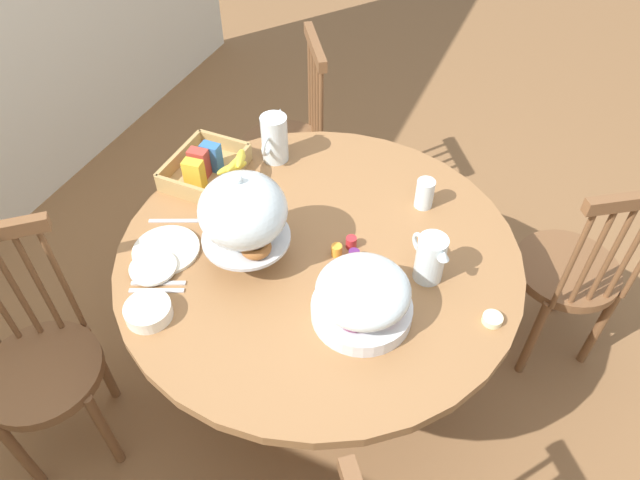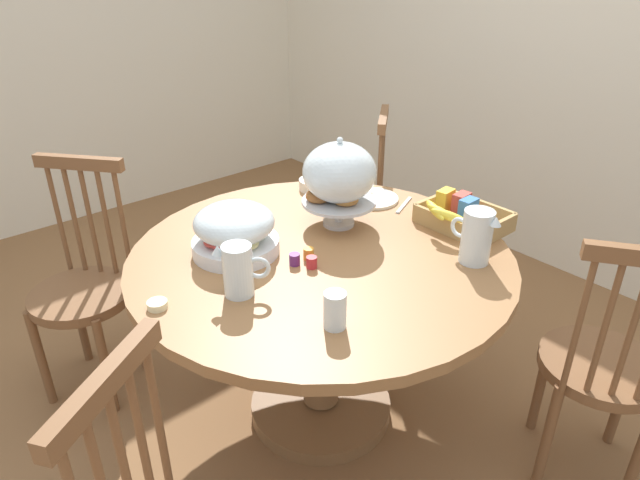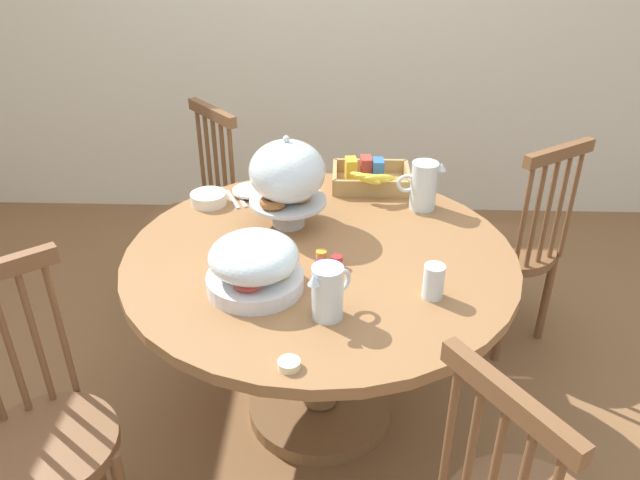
% 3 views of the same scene
% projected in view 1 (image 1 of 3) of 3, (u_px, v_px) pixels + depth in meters
% --- Properties ---
extents(ground_plane, '(10.00, 10.00, 0.00)m').
position_uv_depth(ground_plane, '(311.00, 387.00, 2.42)').
color(ground_plane, brown).
extents(dining_table, '(1.33, 1.33, 0.74)m').
position_uv_depth(dining_table, '(320.00, 287.00, 2.07)').
color(dining_table, olive).
rests_on(dining_table, ground_plane).
extents(windsor_chair_near_window, '(0.46, 0.46, 0.97)m').
position_uv_depth(windsor_chair_near_window, '(570.00, 274.00, 2.25)').
color(windsor_chair_near_window, brown).
rests_on(windsor_chair_near_window, ground_plane).
extents(windsor_chair_by_cabinet, '(0.46, 0.46, 0.97)m').
position_uv_depth(windsor_chair_by_cabinet, '(288.00, 146.00, 2.81)').
color(windsor_chair_by_cabinet, brown).
rests_on(windsor_chair_by_cabinet, ground_plane).
extents(windsor_chair_facing_door, '(0.47, 0.47, 0.97)m').
position_uv_depth(windsor_chair_facing_door, '(42.00, 366.00, 1.96)').
color(windsor_chair_facing_door, brown).
rests_on(windsor_chair_facing_door, ground_plane).
extents(pastry_stand_with_dome, '(0.28, 0.28, 0.34)m').
position_uv_depth(pastry_stand_with_dome, '(243.00, 214.00, 1.77)').
color(pastry_stand_with_dome, silver).
rests_on(pastry_stand_with_dome, dining_table).
extents(fruit_platter_covered, '(0.30, 0.30, 0.18)m').
position_uv_depth(fruit_platter_covered, '(363.00, 297.00, 1.69)').
color(fruit_platter_covered, silver).
rests_on(fruit_platter_covered, dining_table).
extents(orange_juice_pitcher, '(0.13, 0.15, 0.17)m').
position_uv_depth(orange_juice_pitcher, '(430.00, 260.00, 1.81)').
color(orange_juice_pitcher, silver).
rests_on(orange_juice_pitcher, dining_table).
extents(milk_pitcher, '(0.18, 0.10, 0.19)m').
position_uv_depth(milk_pitcher, '(275.00, 140.00, 2.22)').
color(milk_pitcher, silver).
rests_on(milk_pitcher, dining_table).
extents(cereal_basket, '(0.32, 0.30, 0.12)m').
position_uv_depth(cereal_basket, '(208.00, 167.00, 2.17)').
color(cereal_basket, tan).
rests_on(cereal_basket, dining_table).
extents(china_plate_large, '(0.22, 0.22, 0.01)m').
position_uv_depth(china_plate_large, '(166.00, 250.00, 1.93)').
color(china_plate_large, white).
rests_on(china_plate_large, dining_table).
extents(china_plate_small, '(0.15, 0.15, 0.01)m').
position_uv_depth(china_plate_small, '(153.00, 267.00, 1.86)').
color(china_plate_small, white).
rests_on(china_plate_small, china_plate_large).
extents(cereal_bowl, '(0.14, 0.14, 0.04)m').
position_uv_depth(cereal_bowl, '(148.00, 311.00, 1.73)').
color(cereal_bowl, white).
rests_on(cereal_bowl, dining_table).
extents(drinking_glass, '(0.06, 0.06, 0.11)m').
position_uv_depth(drinking_glass, '(425.00, 194.00, 2.05)').
color(drinking_glass, silver).
rests_on(drinking_glass, dining_table).
extents(butter_dish, '(0.06, 0.06, 0.02)m').
position_uv_depth(butter_dish, '(492.00, 319.00, 1.73)').
color(butter_dish, beige).
rests_on(butter_dish, dining_table).
extents(jam_jar_strawberry, '(0.04, 0.04, 0.04)m').
position_uv_depth(jam_jar_strawberry, '(351.00, 242.00, 1.94)').
color(jam_jar_strawberry, '#B7282D').
rests_on(jam_jar_strawberry, dining_table).
extents(jam_jar_apricot, '(0.04, 0.04, 0.04)m').
position_uv_depth(jam_jar_apricot, '(337.00, 250.00, 1.91)').
color(jam_jar_apricot, orange).
rests_on(jam_jar_apricot, dining_table).
extents(jam_jar_grape, '(0.04, 0.04, 0.04)m').
position_uv_depth(jam_jar_grape, '(354.00, 256.00, 1.89)').
color(jam_jar_grape, '#5B2366').
rests_on(jam_jar_grape, dining_table).
extents(table_knife, '(0.08, 0.16, 0.01)m').
position_uv_depth(table_knife, '(158.00, 283.00, 1.84)').
color(table_knife, silver).
rests_on(table_knife, dining_table).
extents(dinner_fork, '(0.08, 0.16, 0.01)m').
position_uv_depth(dinner_fork, '(157.00, 291.00, 1.81)').
color(dinner_fork, silver).
rests_on(dinner_fork, dining_table).
extents(soup_spoon, '(0.08, 0.16, 0.01)m').
position_uv_depth(soup_spoon, '(174.00, 221.00, 2.03)').
color(soup_spoon, silver).
rests_on(soup_spoon, dining_table).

